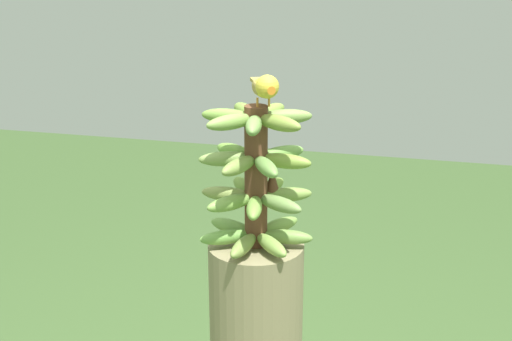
% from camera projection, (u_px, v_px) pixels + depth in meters
% --- Properties ---
extents(banana_bunch, '(0.26, 0.26, 0.33)m').
position_uv_depth(banana_bunch, '(256.00, 177.00, 1.55)').
color(banana_bunch, brown).
rests_on(banana_bunch, banana_tree).
extents(perched_bird, '(0.09, 0.17, 0.08)m').
position_uv_depth(perched_bird, '(265.00, 87.00, 1.46)').
color(perched_bird, '#C68933').
rests_on(perched_bird, banana_bunch).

